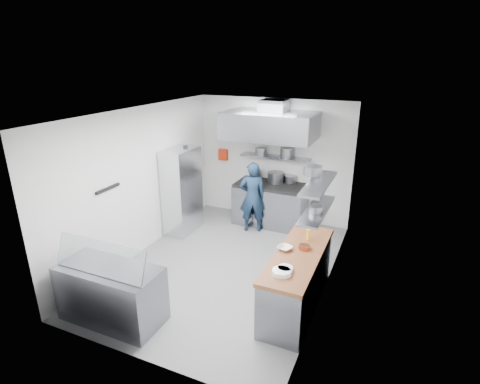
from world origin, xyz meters
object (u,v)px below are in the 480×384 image
at_px(chef, 252,197).
at_px(display_case, 112,293).
at_px(gas_range, 270,205).
at_px(wire_rack, 182,191).

distance_m(chef, display_case, 3.69).
relative_size(gas_range, display_case, 1.07).
relative_size(chef, wire_rack, 0.85).
relative_size(wire_rack, display_case, 1.23).
bearing_deg(display_case, chef, 78.33).
bearing_deg(wire_rack, display_case, -77.85).
height_order(gas_range, display_case, gas_range).
distance_m(wire_rack, display_case, 3.10).
xyz_separation_m(gas_range, chef, (-0.24, -0.50, 0.33)).
height_order(wire_rack, display_case, wire_rack).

